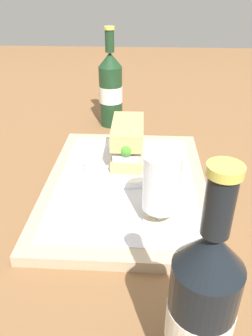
% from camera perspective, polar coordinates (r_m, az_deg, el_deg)
% --- Properties ---
extents(ground_plane, '(3.00, 3.00, 0.00)m').
position_cam_1_polar(ground_plane, '(0.69, 0.00, -3.59)').
color(ground_plane, brown).
extents(tray, '(0.44, 0.32, 0.02)m').
position_cam_1_polar(tray, '(0.68, 0.00, -2.90)').
color(tray, tan).
rests_on(tray, ground_plane).
extents(placemat, '(0.38, 0.27, 0.00)m').
position_cam_1_polar(placemat, '(0.68, 0.00, -2.15)').
color(placemat, silver).
rests_on(placemat, tray).
extents(plate, '(0.19, 0.19, 0.01)m').
position_cam_1_polar(plate, '(0.73, -0.09, 1.03)').
color(plate, white).
rests_on(plate, placemat).
extents(sandwich, '(0.13, 0.07, 0.08)m').
position_cam_1_polar(sandwich, '(0.70, -0.11, 4.46)').
color(sandwich, tan).
rests_on(sandwich, plate).
extents(beer_glass, '(0.06, 0.06, 0.12)m').
position_cam_1_polar(beer_glass, '(0.54, 6.00, -3.11)').
color(beer_glass, silver).
rests_on(beer_glass, placemat).
extents(beer_bottle, '(0.07, 0.07, 0.27)m').
position_cam_1_polar(beer_bottle, '(0.36, 12.56, -22.72)').
color(beer_bottle, black).
rests_on(beer_bottle, ground_plane).
extents(second_bottle, '(0.07, 0.07, 0.27)m').
position_cam_1_polar(second_bottle, '(0.95, -2.61, 13.26)').
color(second_bottle, '#19381E').
rests_on(second_bottle, ground_plane).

